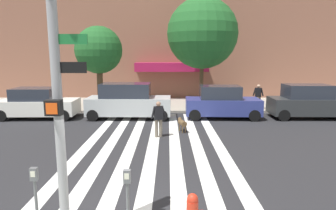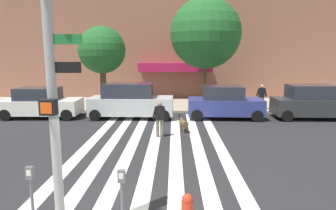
{
  "view_description": "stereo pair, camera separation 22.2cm",
  "coord_description": "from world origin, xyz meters",
  "px_view_note": "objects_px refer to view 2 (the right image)",
  "views": [
    {
      "loc": [
        0.83,
        -6.02,
        3.66
      ],
      "look_at": [
        0.79,
        6.34,
        1.56
      ],
      "focal_mm": 31.07,
      "sensor_mm": 36.0,
      "label": 1
    },
    {
      "loc": [
        1.06,
        -6.02,
        3.66
      ],
      "look_at": [
        0.79,
        6.34,
        1.56
      ],
      "focal_mm": 31.07,
      "sensor_mm": 36.0,
      "label": 2
    }
  ],
  "objects_px": {
    "street_tree_middle": "(205,33)",
    "dog_on_leash": "(184,123)",
    "parked_car_third_in_line": "(224,103)",
    "traffic_light_pole": "(49,64)",
    "parked_car_near_curb": "(41,103)",
    "street_tree_nearest": "(102,51)",
    "pedestrian_bystander": "(262,95)",
    "parked_car_fourth_in_line": "(312,103)",
    "parked_car_behind_first": "(131,101)",
    "parking_meter_curbside": "(31,190)",
    "parking_meter_second_along": "(122,193)",
    "pedestrian_dog_walker": "(160,117)"
  },
  "relations": [
    {
      "from": "street_tree_middle",
      "to": "dog_on_leash",
      "type": "xyz_separation_m",
      "value": [
        -1.63,
        -6.35,
        -4.69
      ]
    },
    {
      "from": "parked_car_third_in_line",
      "to": "street_tree_middle",
      "type": "bearing_deg",
      "value": 105.02
    },
    {
      "from": "traffic_light_pole",
      "to": "parked_car_near_curb",
      "type": "distance_m",
      "value": 13.24
    },
    {
      "from": "street_tree_nearest",
      "to": "dog_on_leash",
      "type": "height_order",
      "value": "street_tree_nearest"
    },
    {
      "from": "parked_car_third_in_line",
      "to": "pedestrian_bystander",
      "type": "bearing_deg",
      "value": 37.67
    },
    {
      "from": "parked_car_near_curb",
      "to": "parked_car_fourth_in_line",
      "type": "bearing_deg",
      "value": 0.01
    },
    {
      "from": "traffic_light_pole",
      "to": "parked_car_fourth_in_line",
      "type": "xyz_separation_m",
      "value": [
        10.31,
        11.67,
        -2.56
      ]
    },
    {
      "from": "traffic_light_pole",
      "to": "parked_car_behind_first",
      "type": "bearing_deg",
      "value": 91.58
    },
    {
      "from": "parking_meter_curbside",
      "to": "parked_car_behind_first",
      "type": "distance_m",
      "value": 11.54
    },
    {
      "from": "parked_car_behind_first",
      "to": "parked_car_fourth_in_line",
      "type": "xyz_separation_m",
      "value": [
        10.63,
        0.0,
        -0.04
      ]
    },
    {
      "from": "parking_meter_second_along",
      "to": "pedestrian_bystander",
      "type": "height_order",
      "value": "pedestrian_bystander"
    },
    {
      "from": "street_tree_nearest",
      "to": "street_tree_middle",
      "type": "xyz_separation_m",
      "value": [
        6.84,
        0.83,
        1.15
      ]
    },
    {
      "from": "parked_car_fourth_in_line",
      "to": "dog_on_leash",
      "type": "bearing_deg",
      "value": -157.55
    },
    {
      "from": "parked_car_behind_first",
      "to": "pedestrian_dog_walker",
      "type": "xyz_separation_m",
      "value": [
        1.92,
        -4.08,
        -0.07
      ]
    },
    {
      "from": "traffic_light_pole",
      "to": "parked_car_near_curb",
      "type": "relative_size",
      "value": 1.29
    },
    {
      "from": "traffic_light_pole",
      "to": "pedestrian_dog_walker",
      "type": "bearing_deg",
      "value": 78.14
    },
    {
      "from": "parking_meter_curbside",
      "to": "traffic_light_pole",
      "type": "bearing_deg",
      "value": -12.76
    },
    {
      "from": "parking_meter_second_along",
      "to": "street_tree_nearest",
      "type": "relative_size",
      "value": 0.25
    },
    {
      "from": "pedestrian_bystander",
      "to": "street_tree_nearest",
      "type": "bearing_deg",
      "value": 178.84
    },
    {
      "from": "parked_car_third_in_line",
      "to": "dog_on_leash",
      "type": "xyz_separation_m",
      "value": [
        -2.49,
        -3.14,
        -0.48
      ]
    },
    {
      "from": "parked_car_near_curb",
      "to": "pedestrian_dog_walker",
      "type": "relative_size",
      "value": 2.75
    },
    {
      "from": "street_tree_nearest",
      "to": "pedestrian_bystander",
      "type": "bearing_deg",
      "value": -1.16
    },
    {
      "from": "parking_meter_curbside",
      "to": "pedestrian_bystander",
      "type": "distance_m",
      "value": 16.16
    },
    {
      "from": "parked_car_behind_first",
      "to": "street_tree_nearest",
      "type": "relative_size",
      "value": 0.9
    },
    {
      "from": "parked_car_behind_first",
      "to": "street_tree_nearest",
      "type": "bearing_deg",
      "value": 132.55
    },
    {
      "from": "street_tree_nearest",
      "to": "parked_car_third_in_line",
      "type": "bearing_deg",
      "value": -17.12
    },
    {
      "from": "traffic_light_pole",
      "to": "pedestrian_dog_walker",
      "type": "relative_size",
      "value": 3.54
    },
    {
      "from": "traffic_light_pole",
      "to": "parking_meter_curbside",
      "type": "height_order",
      "value": "traffic_light_pole"
    },
    {
      "from": "dog_on_leash",
      "to": "street_tree_middle",
      "type": "bearing_deg",
      "value": 75.56
    },
    {
      "from": "traffic_light_pole",
      "to": "parked_car_behind_first",
      "type": "relative_size",
      "value": 1.19
    },
    {
      "from": "traffic_light_pole",
      "to": "parking_meter_second_along",
      "type": "height_order",
      "value": "traffic_light_pole"
    },
    {
      "from": "street_tree_nearest",
      "to": "parked_car_near_curb",
      "type": "bearing_deg",
      "value": -143.19
    },
    {
      "from": "parked_car_third_in_line",
      "to": "pedestrian_dog_walker",
      "type": "xyz_separation_m",
      "value": [
        -3.6,
        -4.08,
        0.01
      ]
    },
    {
      "from": "parking_meter_second_along",
      "to": "parked_car_fourth_in_line",
      "type": "bearing_deg",
      "value": 52.07
    },
    {
      "from": "parked_car_near_curb",
      "to": "parked_car_third_in_line",
      "type": "relative_size",
      "value": 1.03
    },
    {
      "from": "parking_meter_second_along",
      "to": "street_tree_middle",
      "type": "bearing_deg",
      "value": 78.2
    },
    {
      "from": "street_tree_middle",
      "to": "pedestrian_bystander",
      "type": "xyz_separation_m",
      "value": [
        3.66,
        -1.05,
        -4.06
      ]
    },
    {
      "from": "parking_meter_curbside",
      "to": "parked_car_third_in_line",
      "type": "distance_m",
      "value": 12.91
    },
    {
      "from": "parked_car_third_in_line",
      "to": "pedestrian_dog_walker",
      "type": "height_order",
      "value": "parked_car_third_in_line"
    },
    {
      "from": "parked_car_near_curb",
      "to": "street_tree_nearest",
      "type": "height_order",
      "value": "street_tree_nearest"
    },
    {
      "from": "parking_meter_second_along",
      "to": "street_tree_nearest",
      "type": "height_order",
      "value": "street_tree_nearest"
    },
    {
      "from": "parked_car_near_curb",
      "to": "parked_car_third_in_line",
      "type": "bearing_deg",
      "value": 0.01
    },
    {
      "from": "parked_car_behind_first",
      "to": "parked_car_third_in_line",
      "type": "bearing_deg",
      "value": 0.01
    },
    {
      "from": "parked_car_near_curb",
      "to": "parked_car_fourth_in_line",
      "type": "height_order",
      "value": "parked_car_fourth_in_line"
    },
    {
      "from": "parking_meter_curbside",
      "to": "parked_car_fourth_in_line",
      "type": "height_order",
      "value": "parked_car_fourth_in_line"
    },
    {
      "from": "parked_car_fourth_in_line",
      "to": "parked_car_near_curb",
      "type": "bearing_deg",
      "value": -179.99
    },
    {
      "from": "parked_car_behind_first",
      "to": "pedestrian_dog_walker",
      "type": "relative_size",
      "value": 2.98
    },
    {
      "from": "parked_car_near_curb",
      "to": "street_tree_nearest",
      "type": "bearing_deg",
      "value": 36.81
    },
    {
      "from": "parked_car_behind_first",
      "to": "parked_car_third_in_line",
      "type": "relative_size",
      "value": 1.12
    },
    {
      "from": "parked_car_behind_first",
      "to": "dog_on_leash",
      "type": "relative_size",
      "value": 4.9
    }
  ]
}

